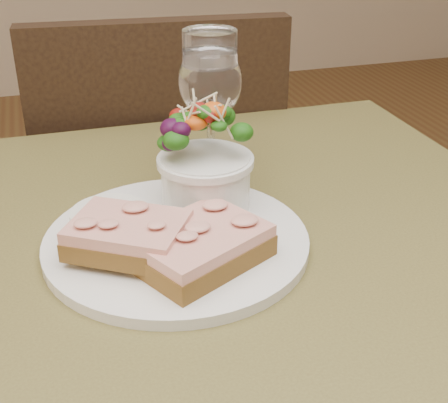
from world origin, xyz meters
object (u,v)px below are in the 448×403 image
object	(u,v)px
dinner_plate	(177,241)
salad_bowl	(205,158)
cafe_table	(210,337)
sandwich_back	(129,235)
wine_glass	(210,86)
ramekin	(110,224)
chair_far	(161,284)
sandwich_front	(199,246)

from	to	relation	value
dinner_plate	salad_bowl	distance (m)	0.10
cafe_table	dinner_plate	xyz separation A→B (m)	(-0.03, 0.03, 0.11)
sandwich_back	wine_glass	world-z (taller)	wine_glass
sandwich_back	salad_bowl	xyz separation A→B (m)	(0.10, 0.08, 0.04)
sandwich_back	ramekin	bearing A→B (deg)	144.76
cafe_table	chair_far	xyz separation A→B (m)	(0.05, 0.61, -0.36)
chair_far	dinner_plate	bearing A→B (deg)	87.24
salad_bowl	ramekin	bearing A→B (deg)	-158.10
cafe_table	ramekin	world-z (taller)	ramekin
ramekin	dinner_plate	bearing A→B (deg)	-8.95
sandwich_front	wine_glass	size ratio (longest dim) A/B	0.87
sandwich_front	chair_far	bearing A→B (deg)	56.24
salad_bowl	dinner_plate	bearing A→B (deg)	-130.37
cafe_table	wine_glass	bearing A→B (deg)	73.39
dinner_plate	ramekin	world-z (taller)	ramekin
chair_far	ramekin	size ratio (longest dim) A/B	12.44
chair_far	wine_glass	xyz separation A→B (m)	(-0.00, -0.43, 0.58)
sandwich_back	salad_bowl	size ratio (longest dim) A/B	1.07
sandwich_front	wine_glass	xyz separation A→B (m)	(0.07, 0.20, 0.09)
ramekin	salad_bowl	distance (m)	0.13
sandwich_back	sandwich_front	bearing A→B (deg)	8.31
sandwich_back	wine_glass	distance (m)	0.23
dinner_plate	salad_bowl	size ratio (longest dim) A/B	2.18
cafe_table	ramekin	size ratio (longest dim) A/B	11.06
dinner_plate	salad_bowl	bearing A→B (deg)	49.63
sandwich_front	wine_glass	bearing A→B (deg)	43.60
chair_far	salad_bowl	distance (m)	0.74
wine_glass	salad_bowl	bearing A→B (deg)	-109.25
dinner_plate	sandwich_front	xyz separation A→B (m)	(0.01, -0.05, 0.02)
ramekin	wine_glass	bearing A→B (deg)	43.02
chair_far	sandwich_back	xyz separation A→B (m)	(-0.13, -0.59, 0.49)
chair_far	sandwich_front	bearing A→B (deg)	88.97
dinner_plate	wine_glass	distance (m)	0.20
sandwich_back	ramekin	distance (m)	0.04
cafe_table	dinner_plate	world-z (taller)	dinner_plate
sandwich_back	dinner_plate	bearing A→B (deg)	55.43
chair_far	cafe_table	bearing A→B (deg)	90.05
chair_far	ramekin	world-z (taller)	chair_far
dinner_plate	sandwich_front	size ratio (longest dim) A/B	1.81
cafe_table	salad_bowl	bearing A→B (deg)	76.11
ramekin	wine_glass	size ratio (longest dim) A/B	0.41
sandwich_front	wine_glass	distance (m)	0.23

